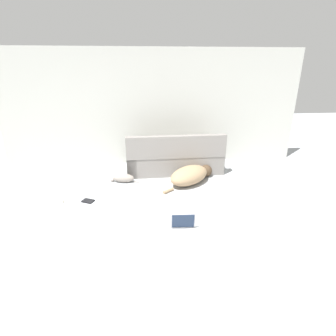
% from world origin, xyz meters
% --- Properties ---
extents(ground_plane, '(20.00, 20.00, 0.00)m').
position_xyz_m(ground_plane, '(0.00, 0.00, 0.00)').
color(ground_plane, '#ADB2B7').
extents(wall_back, '(6.84, 0.06, 2.59)m').
position_xyz_m(wall_back, '(0.00, 3.63, 1.29)').
color(wall_back, beige).
rests_on(wall_back, ground_plane).
extents(couch, '(2.08, 0.88, 0.89)m').
position_xyz_m(couch, '(0.43, 2.95, 0.28)').
color(couch, gray).
rests_on(couch, ground_plane).
extents(dog, '(1.16, 0.99, 0.35)m').
position_xyz_m(dog, '(0.68, 2.28, 0.17)').
color(dog, '#A38460').
rests_on(dog, ground_plane).
extents(cat, '(0.60, 0.27, 0.17)m').
position_xyz_m(cat, '(-0.68, 2.45, 0.08)').
color(cat, gray).
rests_on(cat, ground_plane).
extents(laptop_open, '(0.36, 0.32, 0.26)m').
position_xyz_m(laptop_open, '(0.28, 0.64, 0.08)').
color(laptop_open, '#B7B7BC').
rests_on(laptop_open, ground_plane).
extents(book_black, '(0.24, 0.20, 0.02)m').
position_xyz_m(book_black, '(-1.23, 1.67, 0.01)').
color(book_black, black).
rests_on(book_black, ground_plane).
extents(book_cream, '(0.19, 0.16, 0.02)m').
position_xyz_m(book_cream, '(-1.74, 1.69, 0.01)').
color(book_cream, beige).
rests_on(book_cream, ground_plane).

